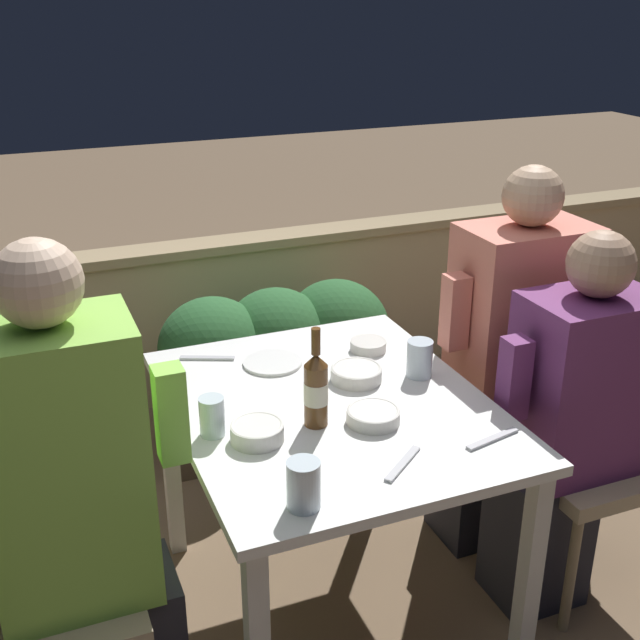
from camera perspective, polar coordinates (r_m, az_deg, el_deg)
ground_plane at (r=2.69m, az=0.66°, el=-19.80°), size 16.00×16.00×0.00m
parapet_wall at (r=3.76m, az=-8.59°, el=0.06°), size 9.00×0.18×0.74m
dining_table at (r=2.30m, az=0.73°, el=-7.90°), size 0.85×1.03×0.74m
planter_hedge at (r=3.34m, az=-3.05°, el=-2.74°), size 0.98×0.47×0.68m
chair_left_near at (r=2.08m, az=-21.57°, el=-16.52°), size 0.41×0.41×0.94m
person_green_blouse at (r=2.00m, az=-16.41°, el=-12.89°), size 0.47×0.26×1.35m
chair_right_near at (r=2.66m, az=20.53°, el=-7.05°), size 0.41×0.41×0.94m
person_purple_stripe at (r=2.52m, az=17.25°, el=-7.15°), size 0.48×0.26×1.20m
chair_right_far at (r=2.89m, az=16.24°, el=-3.99°), size 0.41×0.41×0.94m
person_coral_top at (r=2.74m, az=13.21°, el=-2.88°), size 0.49×0.26×1.31m
beer_bottle at (r=2.10m, az=-0.29°, el=-4.90°), size 0.06×0.06×0.28m
plate_0 at (r=2.47m, az=-3.40°, el=-3.03°), size 0.18×0.18×0.01m
bowl_0 at (r=2.56m, az=3.46°, el=-1.77°), size 0.12×0.12×0.03m
bowl_1 at (r=2.37m, az=2.60°, el=-3.77°), size 0.15×0.15×0.04m
bowl_2 at (r=2.07m, az=-4.49°, el=-7.89°), size 0.14×0.14×0.05m
bowl_3 at (r=2.15m, az=3.81°, el=-6.75°), size 0.14×0.14×0.04m
glass_cup_0 at (r=1.81m, az=-1.18°, el=-11.63°), size 0.08×0.08×0.12m
glass_cup_1 at (r=2.39m, az=7.09°, el=-2.74°), size 0.08×0.08×0.11m
glass_cup_2 at (r=2.10m, az=-7.69°, el=-6.80°), size 0.07×0.07×0.11m
fork_0 at (r=2.13m, az=12.16°, el=-8.26°), size 0.17×0.06×0.01m
fork_1 at (r=2.52m, az=-8.03°, el=-2.70°), size 0.16×0.09×0.01m
fork_2 at (r=1.99m, az=5.89°, el=-10.13°), size 0.15×0.12×0.01m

